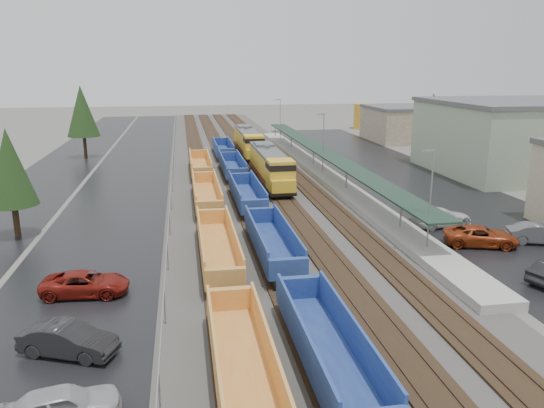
{
  "coord_description": "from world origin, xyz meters",
  "views": [
    {
      "loc": [
        -8.18,
        -14.97,
        13.73
      ],
      "look_at": [
        -0.63,
        29.4,
        2.0
      ],
      "focal_mm": 35.0,
      "sensor_mm": 36.0,
      "label": 1
    }
  ],
  "objects": [
    {
      "name": "parked_car_west_b",
      "position": [
        -14.08,
        9.65,
        0.79
      ],
      "size": [
        3.35,
        5.07,
        1.58
      ],
      "primitive_type": "imported",
      "rotation": [
        0.0,
        0.0,
        1.18
      ],
      "color": "black",
      "rests_on": "ground"
    },
    {
      "name": "well_string_blue",
      "position": [
        -2.0,
        29.02,
        1.14
      ],
      "size": [
        2.56,
        89.17,
        2.27
      ],
      "color": "navy",
      "rests_on": "ground"
    },
    {
      "name": "west_road",
      "position": [
        -25.0,
        60.0,
        0.01
      ],
      "size": [
        9.0,
        160.0,
        0.02
      ],
      "primitive_type": "cube",
      "color": "black",
      "rests_on": "ground"
    },
    {
      "name": "trackbed",
      "position": [
        -0.0,
        60.0,
        0.16
      ],
      "size": [
        14.6,
        160.0,
        0.22
      ],
      "color": "black",
      "rests_on": "ground"
    },
    {
      "name": "east_commuter_lot",
      "position": [
        19.0,
        50.0,
        0.01
      ],
      "size": [
        16.0,
        100.0,
        0.02
      ],
      "primitive_type": "cube",
      "color": "black",
      "rests_on": "ground"
    },
    {
      "name": "parked_car_east_c",
      "position": [
        14.04,
        26.79,
        0.82
      ],
      "size": [
        3.28,
        5.98,
        1.64
      ],
      "primitive_type": "imported",
      "rotation": [
        0.0,
        0.0,
        1.75
      ],
      "color": "silver",
      "rests_on": "ground"
    },
    {
      "name": "tree_west_near",
      "position": [
        -22.0,
        30.0,
        5.82
      ],
      "size": [
        3.96,
        3.96,
        9.0
      ],
      "color": "#332316",
      "rests_on": "ground"
    },
    {
      "name": "station_platform",
      "position": [
        9.5,
        50.01,
        0.73
      ],
      "size": [
        3.0,
        80.0,
        8.0
      ],
      "color": "#9E9B93",
      "rests_on": "ground"
    },
    {
      "name": "tree_west_far",
      "position": [
        -23.0,
        70.0,
        7.12
      ],
      "size": [
        4.84,
        4.84,
        11.0
      ],
      "color": "#332316",
      "rests_on": "ground"
    },
    {
      "name": "locomotive_lead",
      "position": [
        2.0,
        45.96,
        2.25
      ],
      "size": [
        2.81,
        18.49,
        4.18
      ],
      "color": "black",
      "rests_on": "ground"
    },
    {
      "name": "chainlink_fence",
      "position": [
        -9.5,
        58.44,
        1.61
      ],
      "size": [
        0.08,
        160.04,
        2.02
      ],
      "color": "gray",
      "rests_on": "ground"
    },
    {
      "name": "well_string_yellow",
      "position": [
        -6.0,
        21.17,
        1.13
      ],
      "size": [
        2.51,
        80.16,
        2.23
      ],
      "color": "#CC8538",
      "rests_on": "ground"
    },
    {
      "name": "parked_car_west_c",
      "position": [
        -14.45,
        16.87,
        0.73
      ],
      "size": [
        2.85,
        5.45,
        1.47
      ],
      "primitive_type": "imported",
      "rotation": [
        0.0,
        0.0,
        1.49
      ],
      "color": "maroon",
      "rests_on": "ground"
    },
    {
      "name": "locomotive_trail",
      "position": [
        2.0,
        66.96,
        2.25
      ],
      "size": [
        2.81,
        18.49,
        4.18
      ],
      "color": "black",
      "rests_on": "ground"
    },
    {
      "name": "parked_car_west_a",
      "position": [
        -13.31,
        4.31,
        0.78
      ],
      "size": [
        2.88,
        4.88,
        1.56
      ],
      "primitive_type": "imported",
      "rotation": [
        0.0,
        0.0,
        1.81
      ],
      "color": "#AAAAAF",
      "rests_on": "ground"
    },
    {
      "name": "parked_car_east_b",
      "position": [
        14.66,
        21.32,
        0.78
      ],
      "size": [
        4.13,
        6.14,
        1.56
      ],
      "primitive_type": "imported",
      "rotation": [
        0.0,
        0.0,
        1.27
      ],
      "color": "#963313",
      "rests_on": "ground"
    },
    {
      "name": "distant_hills",
      "position": [
        44.79,
        210.68,
        0.0
      ],
      "size": [
        301.0,
        140.0,
        25.2
      ],
      "color": "#4E5D49",
      "rests_on": "ground"
    },
    {
      "name": "ballast_strip",
      "position": [
        0.0,
        60.0,
        0.04
      ],
      "size": [
        20.0,
        160.0,
        0.08
      ],
      "primitive_type": "cube",
      "color": "#302D2B",
      "rests_on": "ground"
    },
    {
      "name": "storage_tank",
      "position": [
        32.93,
        100.16,
        2.78
      ],
      "size": [
        5.56,
        5.56,
        5.56
      ],
      "primitive_type": "cylinder",
      "color": "gold",
      "rests_on": "ground"
    },
    {
      "name": "west_parking_lot",
      "position": [
        -15.0,
        60.0,
        0.01
      ],
      "size": [
        10.0,
        160.0,
        0.02
      ],
      "primitive_type": "cube",
      "color": "black",
      "rests_on": "ground"
    },
    {
      "name": "parked_car_east_e",
      "position": [
        19.55,
        21.04,
        0.81
      ],
      "size": [
        3.12,
        5.18,
        1.61
      ],
      "primitive_type": "imported",
      "rotation": [
        0.0,
        0.0,
        1.26
      ],
      "color": "#57595C",
      "rests_on": "ground"
    },
    {
      "name": "tree_east",
      "position": [
        28.0,
        58.0,
        6.47
      ],
      "size": [
        4.4,
        4.4,
        10.0
      ],
      "color": "#332316",
      "rests_on": "ground"
    }
  ]
}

